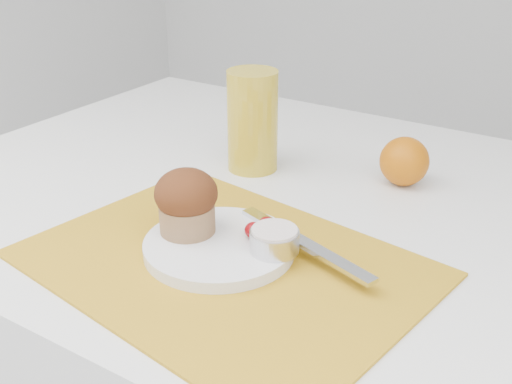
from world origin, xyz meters
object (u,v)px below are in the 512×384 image
Objects in this scene: juice_glass at (253,121)px; muffin at (186,201)px; plate at (219,246)px; orange at (404,161)px.

juice_glass is 0.25m from muffin.
juice_glass is at bearing 104.66° from muffin.
juice_glass is 1.92× the size of muffin.
muffin is (-0.05, -0.00, 0.05)m from plate.
muffin is at bearing -75.34° from juice_glass.
orange is (0.11, 0.31, 0.02)m from plate.
orange is at bearing 17.71° from juice_glass.
plate is at bearing 0.01° from muffin.
plate is 0.27m from juice_glass.
plate is at bearing -109.24° from orange.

